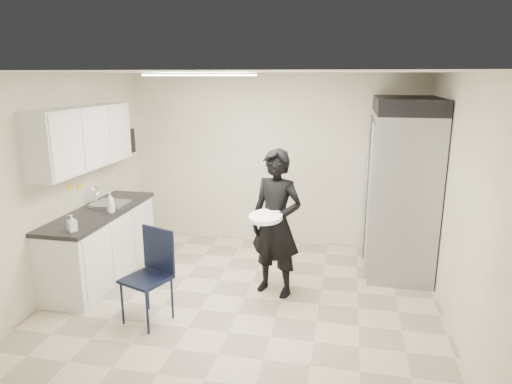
% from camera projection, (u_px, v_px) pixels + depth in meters
% --- Properties ---
extents(floor, '(4.50, 4.50, 0.00)m').
position_uv_depth(floor, '(245.00, 297.00, 5.44)').
color(floor, '#B8AD91').
rests_on(floor, ground).
extents(ceiling, '(4.50, 4.50, 0.00)m').
position_uv_depth(ceiling, '(244.00, 72.00, 4.79)').
color(ceiling, silver).
rests_on(ceiling, back_wall).
extents(back_wall, '(4.50, 0.00, 4.50)m').
position_uv_depth(back_wall, '(274.00, 160.00, 7.01)').
color(back_wall, beige).
rests_on(back_wall, floor).
extents(left_wall, '(0.00, 4.00, 4.00)m').
position_uv_depth(left_wall, '(65.00, 183.00, 5.55)').
color(left_wall, beige).
rests_on(left_wall, floor).
extents(right_wall, '(0.00, 4.00, 4.00)m').
position_uv_depth(right_wall, '(458.00, 203.00, 4.68)').
color(right_wall, beige).
rests_on(right_wall, floor).
extents(ceiling_panel, '(1.20, 0.60, 0.02)m').
position_uv_depth(ceiling_panel, '(201.00, 75.00, 5.29)').
color(ceiling_panel, white).
rests_on(ceiling_panel, ceiling).
extents(lower_counter, '(0.60, 1.90, 0.86)m').
position_uv_depth(lower_counter, '(102.00, 246.00, 5.90)').
color(lower_counter, silver).
rests_on(lower_counter, floor).
extents(countertop, '(0.64, 1.95, 0.05)m').
position_uv_depth(countertop, '(99.00, 212.00, 5.78)').
color(countertop, black).
rests_on(countertop, lower_counter).
extents(sink, '(0.42, 0.40, 0.14)m').
position_uv_depth(sink, '(110.00, 208.00, 6.02)').
color(sink, gray).
rests_on(sink, countertop).
extents(faucet, '(0.02, 0.02, 0.24)m').
position_uv_depth(faucet, '(95.00, 196.00, 6.02)').
color(faucet, silver).
rests_on(faucet, countertop).
extents(upper_cabinets, '(0.35, 1.80, 0.75)m').
position_uv_depth(upper_cabinets, '(83.00, 138.00, 5.57)').
color(upper_cabinets, silver).
rests_on(upper_cabinets, left_wall).
extents(towel_dispenser, '(0.22, 0.30, 0.35)m').
position_uv_depth(towel_dispenser, '(124.00, 141.00, 6.73)').
color(towel_dispenser, black).
rests_on(towel_dispenser, left_wall).
extents(notice_sticker_left, '(0.00, 0.12, 0.07)m').
position_uv_depth(notice_sticker_left, '(70.00, 187.00, 5.66)').
color(notice_sticker_left, yellow).
rests_on(notice_sticker_left, left_wall).
extents(notice_sticker_right, '(0.00, 0.12, 0.07)m').
position_uv_depth(notice_sticker_right, '(80.00, 186.00, 5.86)').
color(notice_sticker_right, yellow).
rests_on(notice_sticker_right, left_wall).
extents(commercial_fridge, '(0.80, 1.35, 2.10)m').
position_uv_depth(commercial_fridge, '(401.00, 193.00, 6.03)').
color(commercial_fridge, gray).
rests_on(commercial_fridge, floor).
extents(fridge_compressor, '(0.80, 1.35, 0.20)m').
position_uv_depth(fridge_compressor, '(408.00, 105.00, 5.75)').
color(fridge_compressor, black).
rests_on(fridge_compressor, commercial_fridge).
extents(folding_chair, '(0.56, 0.56, 0.97)m').
position_uv_depth(folding_chair, '(146.00, 279.00, 4.80)').
color(folding_chair, black).
rests_on(folding_chair, floor).
extents(man_tuxedo, '(0.75, 0.62, 1.76)m').
position_uv_depth(man_tuxedo, '(276.00, 223.00, 5.35)').
color(man_tuxedo, black).
rests_on(man_tuxedo, floor).
extents(bucket_lid, '(0.48, 0.48, 0.05)m').
position_uv_depth(bucket_lid, '(266.00, 217.00, 5.11)').
color(bucket_lid, white).
rests_on(bucket_lid, man_tuxedo).
extents(soap_bottle_a, '(0.14, 0.14, 0.26)m').
position_uv_depth(soap_bottle_a, '(110.00, 203.00, 5.64)').
color(soap_bottle_a, white).
rests_on(soap_bottle_a, countertop).
extents(soap_bottle_b, '(0.12, 0.12, 0.19)m').
position_uv_depth(soap_bottle_b, '(72.00, 223.00, 4.97)').
color(soap_bottle_b, '#A5A6B1').
rests_on(soap_bottle_b, countertop).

